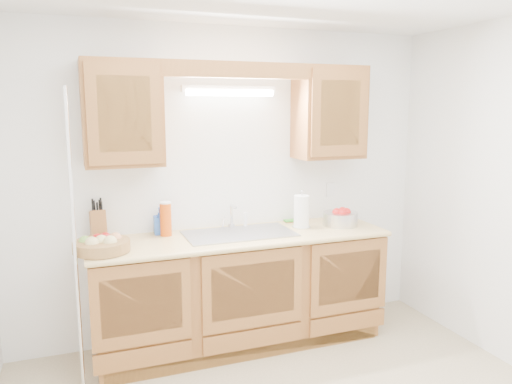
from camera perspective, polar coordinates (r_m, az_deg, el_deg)
name	(u,v)px	position (r m, az deg, el deg)	size (l,w,h in m)	color
room	(310,224)	(2.71, 6.20, -3.62)	(3.52, 3.50, 2.50)	#C1AF8B
base_cabinets	(240,291)	(4.01, -1.85, -11.21)	(2.20, 0.60, 0.86)	#95582B
countertop	(240,237)	(3.87, -1.82, -5.18)	(2.30, 0.63, 0.04)	#E0BE75
upper_cabinet_left	(122,114)	(3.71, -15.05, 8.64)	(0.55, 0.33, 0.75)	#95582B
upper_cabinet_right	(329,113)	(4.21, 8.34, 8.96)	(0.55, 0.33, 0.75)	#95582B
valance	(239,70)	(3.75, -1.95, 13.79)	(2.20, 0.05, 0.12)	#95582B
fluorescent_fixture	(230,91)	(3.96, -3.00, 11.49)	(0.76, 0.08, 0.08)	white
sink	(239,243)	(3.90, -1.91, -5.84)	(0.84, 0.46, 0.36)	#9E9EA3
wire_shelf_pole	(75,245)	(3.40, -20.01, -5.74)	(0.03, 0.03, 2.00)	silver
outlet_plate	(330,190)	(4.46, 8.51, 0.28)	(0.08, 0.01, 0.12)	white
fruit_basket	(102,244)	(3.55, -17.24, -5.75)	(0.41, 0.41, 0.12)	olive
knife_block	(98,225)	(3.87, -17.59, -3.58)	(0.12, 0.19, 0.32)	#95582B
orange_canister	(166,219)	(3.86, -10.28, -3.03)	(0.09, 0.09, 0.26)	#D14B0B
soap_bottle	(160,221)	(3.93, -10.91, -3.26)	(0.09, 0.10, 0.21)	blue
sponge	(290,221)	(4.28, 3.95, -3.33)	(0.11, 0.07, 0.02)	#CC333F
paper_towel	(302,212)	(4.07, 5.22, -2.27)	(0.16, 0.16, 0.32)	silver
apple_bowl	(340,218)	(4.20, 9.63, -2.91)	(0.35, 0.35, 0.15)	silver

